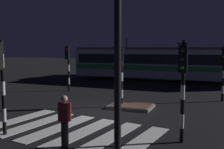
{
  "coord_description": "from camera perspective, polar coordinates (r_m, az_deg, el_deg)",
  "views": [
    {
      "loc": [
        5.39,
        -12.18,
        3.21
      ],
      "look_at": [
        -1.47,
        4.76,
        1.4
      ],
      "focal_mm": 43.5,
      "sensor_mm": 36.0,
      "label": 1
    }
  ],
  "objects": [
    {
      "name": "traffic_light_corner_near_right",
      "position": [
        9.21,
        14.65,
        -0.32
      ],
      "size": [
        0.36,
        0.42,
        3.45
      ],
      "color": "black",
      "rests_on": "ground"
    },
    {
      "name": "rail_near",
      "position": [
        25.83,
        9.83,
        -1.53
      ],
      "size": [
        80.0,
        0.12,
        0.03
      ],
      "primitive_type": "cube",
      "color": "#59595E",
      "rests_on": "ground"
    },
    {
      "name": "ground_plane",
      "position": [
        13.7,
        -1.79,
        -7.89
      ],
      "size": [
        120.0,
        120.0,
        0.0
      ],
      "primitive_type": "plane",
      "color": "black"
    },
    {
      "name": "traffic_light_kerb_mid_left",
      "position": [
        10.49,
        -22.36,
        0.25
      ],
      "size": [
        0.36,
        0.42,
        3.48
      ],
      "color": "black",
      "rests_on": "ground"
    },
    {
      "name": "tram",
      "position": [
        26.67,
        7.52,
        2.45
      ],
      "size": [
        14.77,
        2.58,
        4.15
      ],
      "color": "silver",
      "rests_on": "ground"
    },
    {
      "name": "traffic_island",
      "position": [
        14.62,
        4.05,
        -6.68
      ],
      "size": [
        2.25,
        1.59,
        0.18
      ],
      "color": "slate",
      "rests_on": "ground"
    },
    {
      "name": "traffic_light_corner_far_left",
      "position": [
        20.31,
        -9.26,
        2.88
      ],
      "size": [
        0.36,
        0.42,
        3.42
      ],
      "color": "black",
      "rests_on": "ground"
    },
    {
      "name": "traffic_light_corner_far_right",
      "position": [
        17.28,
        22.42,
        1.8
      ],
      "size": [
        0.36,
        0.42,
        3.3
      ],
      "color": "black",
      "rests_on": "ground"
    },
    {
      "name": "traffic_light_median_centre",
      "position": [
        14.56,
        1.94,
        1.52
      ],
      "size": [
        0.36,
        0.42,
        3.27
      ],
      "color": "black",
      "rests_on": "ground"
    },
    {
      "name": "crosswalk_zebra",
      "position": [
        10.93,
        -8.75,
        -11.42
      ],
      "size": [
        7.14,
        4.96,
        0.02
      ],
      "color": "silver",
      "rests_on": "ground"
    },
    {
      "name": "rail_far",
      "position": [
        27.23,
        10.47,
        -1.18
      ],
      "size": [
        80.0,
        0.12,
        0.03
      ],
      "primitive_type": "cube",
      "color": "#59595E",
      "rests_on": "ground"
    },
    {
      "name": "pedestrian_waiting_at_kerb",
      "position": [
        8.89,
        -9.93,
        -9.64
      ],
      "size": [
        0.36,
        0.24,
        1.71
      ],
      "color": "black",
      "rests_on": "ground"
    }
  ]
}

